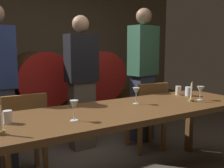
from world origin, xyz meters
TOP-DOWN VIEW (x-y plane):
  - back_wall at (0.00, 2.86)m, footprint 6.02×0.24m
  - barrel_shelf at (0.00, 2.31)m, footprint 5.42×0.90m
  - wine_barrel_center at (-0.01, 2.31)m, footprint 0.82×0.94m
  - wine_barrel_right at (0.92, 2.31)m, footprint 0.82×0.94m
  - dining_table at (0.20, 0.15)m, footprint 2.49×0.77m
  - chair_left at (-0.57, 0.80)m, footprint 0.40×0.40m
  - chair_right at (0.94, 0.76)m, footprint 0.45×0.45m
  - guest_center at (0.26, 1.27)m, footprint 0.38×0.25m
  - guest_right at (1.11, 1.11)m, footprint 0.41×0.29m
  - candle_left at (-0.86, -0.03)m, footprint 0.05×0.05m
  - candle_right at (0.89, 0.05)m, footprint 0.05×0.05m
  - wine_glass_left at (-0.36, 0.02)m, footprint 0.06×0.06m
  - wine_glass_center at (0.36, 0.24)m, footprint 0.07×0.07m
  - wine_glass_right at (1.02, 0.05)m, footprint 0.07×0.07m
  - cup_left at (-0.79, 0.20)m, footprint 0.06×0.06m
  - cup_center at (1.04, 0.37)m, footprint 0.06×0.06m
  - cup_right at (1.10, 0.27)m, footprint 0.08×0.08m

SIDE VIEW (x-z plane):
  - barrel_shelf at x=0.00m, z-range 0.00..0.44m
  - chair_left at x=-0.57m, z-range 0.05..0.93m
  - chair_right at x=0.94m, z-range 0.05..0.93m
  - dining_table at x=0.20m, z-range 0.31..1.09m
  - cup_left at x=-0.79m, z-range 0.78..0.87m
  - cup_right at x=1.10m, z-range 0.78..0.88m
  - cup_center at x=1.04m, z-range 0.78..0.88m
  - candle_right at x=0.89m, z-range 0.73..0.93m
  - candle_left at x=-0.86m, z-range 0.73..0.94m
  - wine_barrel_center at x=-0.01m, z-range 0.43..1.25m
  - wine_barrel_right at x=0.92m, z-range 0.43..1.25m
  - guest_center at x=0.26m, z-range 0.02..1.72m
  - wine_glass_right at x=1.02m, z-range 0.81..0.95m
  - wine_glass_left at x=-0.36m, z-range 0.81..0.96m
  - wine_glass_center at x=0.36m, z-range 0.81..0.97m
  - guest_right at x=1.11m, z-range 0.03..1.86m
  - back_wall at x=0.00m, z-range 0.00..2.70m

